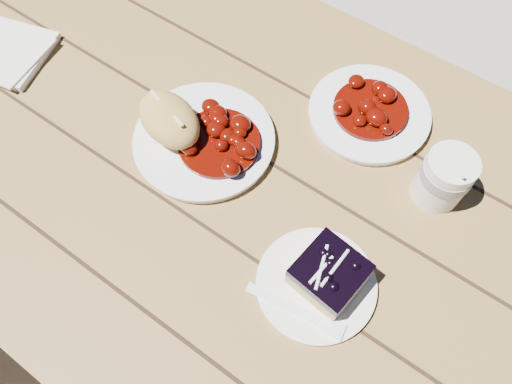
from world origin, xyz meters
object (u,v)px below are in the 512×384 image
Objects in this scene: coffee_cup at (444,178)px; second_plate at (369,114)px; bread_roll at (169,119)px; main_plate at (204,141)px; blueberry_cake at (329,274)px; dessert_plate at (316,284)px; picnic_table at (178,190)px.

coffee_cup is 0.47× the size of second_plate.
coffee_cup reaches higher than bread_roll.
main_plate is 0.40m from coffee_cup.
blueberry_cake is 1.03× the size of coffee_cup.
dessert_plate is at bearing -13.77° from bread_roll.
second_plate reaches higher than picnic_table.
blueberry_cake is at bearing -11.14° from bread_roll.
main_plate reaches higher than dessert_plate.
bread_roll reaches higher than second_plate.
second_plate is at bearing 42.19° from bread_roll.
blueberry_cake is 0.48× the size of second_plate.
blueberry_cake reaches higher than main_plate.
picnic_table is 0.39m from dessert_plate.
main_plate reaches higher than picnic_table.
main_plate is at bearing -159.03° from coffee_cup.
second_plate is (-0.09, 0.32, 0.00)m from dessert_plate.
main_plate is at bearing 19.98° from bread_roll.
dessert_plate is 0.27m from coffee_cup.
bread_roll is at bearing -159.16° from coffee_cup.
coffee_cup is at bearing 72.88° from dessert_plate.
main_plate is 0.07m from bread_roll.
dessert_plate is 0.04m from blueberry_cake.
second_plate is at bearing 105.62° from dessert_plate.
blueberry_cake is (0.01, 0.01, 0.03)m from dessert_plate.
coffee_cup reaches higher than picnic_table.
bread_roll is 1.28× the size of blueberry_cake.
coffee_cup is at bearing 20.84° from bread_roll.
main_plate is 0.32m from blueberry_cake.
coffee_cup is (0.38, 0.14, 0.04)m from main_plate.
dessert_plate is (0.35, -0.09, -0.04)m from bread_roll.
picnic_table is at bearing -134.43° from second_plate.
blueberry_cake is at bearing -105.91° from coffee_cup.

